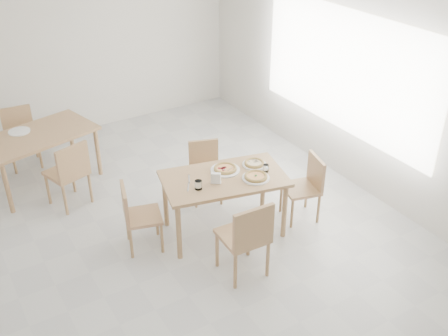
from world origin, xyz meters
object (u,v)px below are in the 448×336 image
chair_back_s (70,170)px  chair_back_n (20,133)px  plate_pepperoni (225,170)px  pizza_mushroom (254,163)px  pizza_margherita (256,176)px  chair_west (136,213)px  pizza_pepperoni (225,168)px  chair_east (307,183)px  tumbler_a (198,185)px  napkin_holder (216,179)px  main_table (224,184)px  second_table (38,140)px  plate_empty (19,131)px  plate_margherita (256,178)px  chair_north (205,166)px  tumbler_b (266,168)px  chair_south (247,235)px  plate_mushroom (254,165)px

chair_back_s → chair_back_n: size_ratio=1.05×
plate_pepperoni → pizza_mushroom: bearing=-11.4°
chair_back_n → pizza_margherita: bearing=-54.4°
chair_west → pizza_pepperoni: size_ratio=2.63×
pizza_mushroom → chair_back_n: bearing=125.7°
pizza_pepperoni → plate_pepperoni: bearing=90.0°
chair_east → chair_back_n: (-2.66, 3.21, 0.02)m
tumbler_a → napkin_holder: napkin_holder is taller
main_table → second_table: (-1.54, 2.23, 0.01)m
plate_pepperoni → chair_back_s: chair_back_s is taller
pizza_mushroom → plate_empty: (-2.17, 2.37, -0.02)m
plate_pepperoni → chair_back_s: bearing=137.1°
plate_empty → napkin_holder: bearing=-57.7°
plate_margherita → plate_empty: size_ratio=1.11×
pizza_mushroom → pizza_pepperoni: same height
chair_north → plate_empty: chair_north is taller
chair_east → tumbler_b: (-0.54, 0.13, 0.32)m
chair_south → chair_back_n: chair_south is taller
chair_west → chair_east: size_ratio=0.99×
plate_margherita → chair_west: bearing=160.4°
tumbler_b → plate_empty: bearing=130.8°
pizza_mushroom → second_table: 2.96m
main_table → second_table: size_ratio=0.95×
chair_east → plate_empty: size_ratio=2.91×
main_table → napkin_holder: napkin_holder is taller
chair_west → tumbler_b: 1.57m
main_table → chair_back_n: chair_back_n is taller
main_table → chair_north: size_ratio=1.98×
chair_east → plate_mushroom: size_ratio=2.85×
chair_south → chair_west: bearing=-50.5°
main_table → second_table: same height
pizza_mushroom → tumbler_b: 0.19m
plate_pepperoni → napkin_holder: bearing=-142.0°
plate_mushroom → plate_empty: same height
chair_north → pizza_pepperoni: bearing=-79.2°
tumbler_b → chair_back_n: 3.76m
tumbler_b → chair_back_s: chair_back_s is taller
tumbler_a → plate_margherita: bearing=-12.4°
chair_north → chair_west: 1.31m
plate_mushroom → tumbler_a: bearing=-172.1°
pizza_margherita → tumbler_a: bearing=167.6°
pizza_margherita → chair_back_s: chair_back_s is taller
pizza_margherita → plate_margherita: bearing=-166.0°
chair_north → chair_back_n: bearing=149.5°
plate_mushroom → pizza_pepperoni: (-0.36, 0.07, 0.02)m
second_table → plate_empty: size_ratio=5.75×
plate_margherita → pizza_margherita: size_ratio=1.06×
pizza_margherita → tumbler_b: bearing=21.1°
chair_west → tumbler_b: bearing=-88.9°
chair_west → chair_back_n: (-0.63, 2.70, 0.02)m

